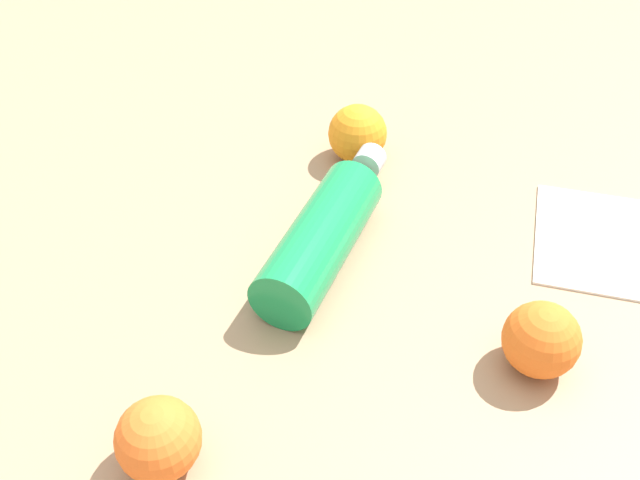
# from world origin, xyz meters

# --- Properties ---
(ground_plane) EXTENTS (2.40, 2.40, 0.00)m
(ground_plane) POSITION_xyz_m (0.00, 0.00, 0.00)
(ground_plane) COLOR #9E7F60
(water_bottle) EXTENTS (0.26, 0.09, 0.07)m
(water_bottle) POSITION_xyz_m (-0.01, 0.04, 0.03)
(water_bottle) COLOR #198C4C
(water_bottle) RESTS_ON ground_plane
(orange_0) EXTENTS (0.07, 0.07, 0.07)m
(orange_0) POSITION_xyz_m (-0.29, 0.10, 0.03)
(orange_0) COLOR orange
(orange_0) RESTS_ON ground_plane
(orange_1) EXTENTS (0.07, 0.07, 0.07)m
(orange_1) POSITION_xyz_m (-0.11, -0.18, 0.03)
(orange_1) COLOR orange
(orange_1) RESTS_ON ground_plane
(orange_2) EXTENTS (0.07, 0.07, 0.07)m
(orange_2) POSITION_xyz_m (0.16, 0.05, 0.04)
(orange_2) COLOR orange
(orange_2) RESTS_ON ground_plane
(folded_napkin) EXTENTS (0.17, 0.12, 0.01)m
(folded_napkin) POSITION_xyz_m (0.08, -0.23, 0.00)
(folded_napkin) COLOR white
(folded_napkin) RESTS_ON ground_plane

